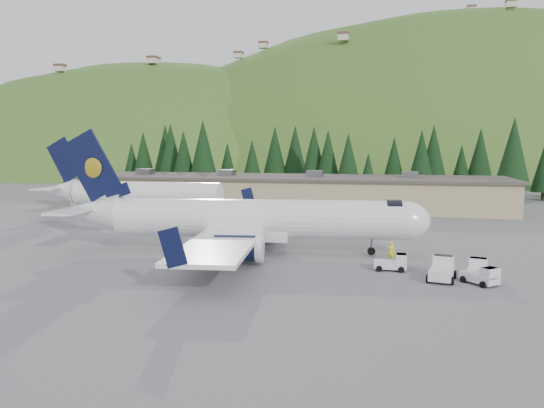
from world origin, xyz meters
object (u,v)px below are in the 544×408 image
(baggage_tug_a, at_px, (393,263))
(baggage_tug_b, at_px, (482,276))
(second_airliner, at_px, (128,193))
(terminal_building, at_px, (285,191))
(airliner, at_px, (247,220))
(baggage_tug_c, at_px, (442,270))
(ramp_worker, at_px, (391,252))
(baggage_tug_d, at_px, (477,270))

(baggage_tug_a, relative_size, baggage_tug_b, 0.93)
(baggage_tug_a, bearing_deg, second_airliner, 144.12)
(baggage_tug_a, distance_m, terminal_building, 46.12)
(baggage_tug_a, bearing_deg, airliner, 161.11)
(baggage_tug_a, distance_m, baggage_tug_c, 4.21)
(ramp_worker, bearing_deg, second_airliner, -27.84)
(baggage_tug_c, bearing_deg, terminal_building, 35.92)
(baggage_tug_c, relative_size, ramp_worker, 1.84)
(baggage_tug_b, height_order, ramp_worker, ramp_worker)
(baggage_tug_d, bearing_deg, ramp_worker, 67.67)
(second_airliner, relative_size, ramp_worker, 14.67)
(ramp_worker, bearing_deg, baggage_tug_c, 130.67)
(baggage_tug_c, height_order, terminal_building, terminal_building)
(airliner, height_order, baggage_tug_a, airliner)
(baggage_tug_c, xyz_separation_m, ramp_worker, (-3.79, 5.20, 0.17))
(airliner, xyz_separation_m, ramp_worker, (13.30, -1.51, -2.18))
(second_airliner, bearing_deg, airliner, -42.78)
(baggage_tug_b, bearing_deg, airliner, -153.65)
(baggage_tug_a, relative_size, terminal_building, 0.04)
(baggage_tug_b, xyz_separation_m, terminal_building, (-23.79, 45.79, 2.00))
(baggage_tug_a, xyz_separation_m, ramp_worker, (-0.20, 3.00, 0.32))
(baggage_tug_a, height_order, baggage_tug_d, baggage_tug_d)
(second_airliner, height_order, baggage_tug_d, second_airliner)
(baggage_tug_b, distance_m, terminal_building, 51.64)
(baggage_tug_c, relative_size, baggage_tug_d, 1.14)
(second_airliner, xyz_separation_m, terminal_building, (19.91, 16.00, -0.70))
(airliner, height_order, baggage_tug_d, airliner)
(baggage_tug_b, relative_size, ramp_worker, 1.50)
(second_airliner, relative_size, baggage_tug_a, 10.54)
(baggage_tug_a, height_order, baggage_tug_b, baggage_tug_b)
(airliner, xyz_separation_m, terminal_building, (-3.99, 38.12, -0.49))
(airliner, height_order, ramp_worker, airliner)
(second_airliner, distance_m, baggage_tug_a, 45.99)
(baggage_tug_c, distance_m, terminal_building, 49.56)
(baggage_tug_d, bearing_deg, baggage_tug_b, -165.17)
(baggage_tug_c, bearing_deg, baggage_tug_b, -98.93)
(terminal_building, xyz_separation_m, ramp_worker, (17.29, -39.63, -1.69))
(airliner, distance_m, baggage_tug_a, 14.45)
(baggage_tug_a, xyz_separation_m, baggage_tug_b, (6.30, -3.17, 0.00))
(terminal_building, bearing_deg, second_airliner, -141.22)
(second_airliner, height_order, terminal_building, second_airliner)
(airliner, relative_size, ramp_worker, 18.80)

